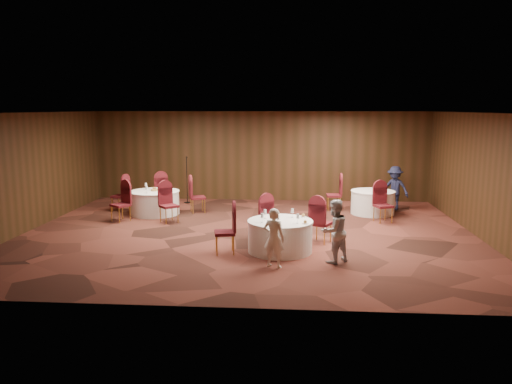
# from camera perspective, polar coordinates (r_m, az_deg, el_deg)

# --- Properties ---
(ground) EXTENTS (12.00, 12.00, 0.00)m
(ground) POSITION_cam_1_polar(r_m,az_deg,el_deg) (13.37, -0.92, -4.78)
(ground) COLOR black
(ground) RESTS_ON ground
(room_shell) EXTENTS (12.00, 12.00, 12.00)m
(room_shell) POSITION_cam_1_polar(r_m,az_deg,el_deg) (13.02, -0.95, 3.62)
(room_shell) COLOR silver
(room_shell) RESTS_ON ground
(table_main) EXTENTS (1.53, 1.53, 0.74)m
(table_main) POSITION_cam_1_polar(r_m,az_deg,el_deg) (11.69, 2.77, -5.02)
(table_main) COLOR white
(table_main) RESTS_ON ground
(table_left) EXTENTS (1.55, 1.55, 0.74)m
(table_left) POSITION_cam_1_polar(r_m,az_deg,el_deg) (16.05, -11.49, -1.17)
(table_left) COLOR white
(table_left) RESTS_ON ground
(table_right) EXTENTS (1.37, 1.37, 0.74)m
(table_right) POSITION_cam_1_polar(r_m,az_deg,el_deg) (16.19, 13.19, -1.14)
(table_right) COLOR white
(table_right) RESTS_ON ground
(chairs_main) EXTENTS (2.91, 2.01, 1.00)m
(chairs_main) POSITION_cam_1_polar(r_m,az_deg,el_deg) (12.22, 1.59, -3.76)
(chairs_main) COLOR #380B0C
(chairs_main) RESTS_ON ground
(chairs_left) EXTENTS (3.20, 3.14, 1.00)m
(chairs_left) POSITION_cam_1_polar(r_m,az_deg,el_deg) (16.02, -11.57, -0.74)
(chairs_left) COLOR #380B0C
(chairs_left) RESTS_ON ground
(chairs_right) EXTENTS (1.90, 2.27, 1.00)m
(chairs_right) POSITION_cam_1_polar(r_m,az_deg,el_deg) (15.77, 11.48, -0.90)
(chairs_right) COLOR #380B0C
(chairs_right) RESTS_ON ground
(tabletop_main) EXTENTS (1.09, 1.06, 0.22)m
(tabletop_main) POSITION_cam_1_polar(r_m,az_deg,el_deg) (11.49, 3.50, -2.88)
(tabletop_main) COLOR silver
(tabletop_main) RESTS_ON table_main
(tabletop_left) EXTENTS (0.81, 0.74, 0.22)m
(tabletop_left) POSITION_cam_1_polar(r_m,az_deg,el_deg) (15.98, -11.56, 0.40)
(tabletop_left) COLOR silver
(tabletop_left) RESTS_ON table_left
(tabletop_right) EXTENTS (0.08, 0.08, 0.22)m
(tabletop_right) POSITION_cam_1_polar(r_m,az_deg,el_deg) (15.84, 13.98, 0.52)
(tabletop_right) COLOR silver
(tabletop_right) RESTS_ON table_right
(mic_stand) EXTENTS (0.24, 0.24, 1.64)m
(mic_stand) POSITION_cam_1_polar(r_m,az_deg,el_deg) (17.74, -7.88, 0.30)
(mic_stand) COLOR black
(mic_stand) RESTS_ON ground
(woman_a) EXTENTS (0.54, 0.44, 1.28)m
(woman_a) POSITION_cam_1_polar(r_m,az_deg,el_deg) (10.46, 2.06, -5.28)
(woman_a) COLOR white
(woman_a) RESTS_ON ground
(woman_b) EXTENTS (0.85, 0.83, 1.39)m
(woman_b) POSITION_cam_1_polar(r_m,az_deg,el_deg) (10.93, 8.93, -4.44)
(woman_b) COLOR #BBBBC0
(woman_b) RESTS_ON ground
(man_c) EXTENTS (1.07, 0.93, 1.44)m
(man_c) POSITION_cam_1_polar(r_m,az_deg,el_deg) (16.95, 15.57, 0.43)
(man_c) COLOR black
(man_c) RESTS_ON ground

